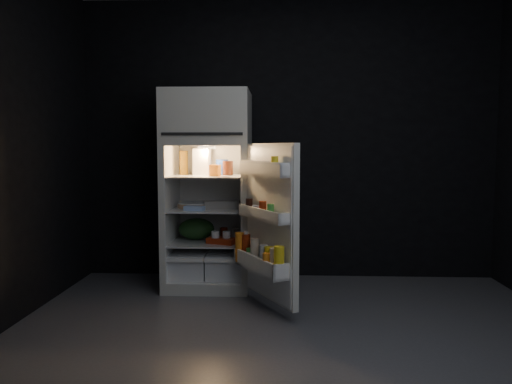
{
  "coord_description": "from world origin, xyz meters",
  "views": [
    {
      "loc": [
        -0.09,
        -3.21,
        1.28
      ],
      "look_at": [
        -0.28,
        1.0,
        0.9
      ],
      "focal_mm": 35.0,
      "sensor_mm": 36.0,
      "label": 1
    }
  ],
  "objects_px": {
    "refrigerator": "(209,183)",
    "egg_carton": "(222,205)",
    "milk_jug": "(202,162)",
    "yogurt_tray": "(222,241)",
    "fridge_door": "(268,225)"
  },
  "relations": [
    {
      "from": "egg_carton",
      "to": "yogurt_tray",
      "type": "height_order",
      "value": "egg_carton"
    },
    {
      "from": "refrigerator",
      "to": "egg_carton",
      "type": "bearing_deg",
      "value": -31.23
    },
    {
      "from": "milk_jug",
      "to": "egg_carton",
      "type": "distance_m",
      "value": 0.43
    },
    {
      "from": "refrigerator",
      "to": "egg_carton",
      "type": "xyz_separation_m",
      "value": [
        0.13,
        -0.08,
        -0.19
      ]
    },
    {
      "from": "refrigerator",
      "to": "yogurt_tray",
      "type": "relative_size",
      "value": 7.04
    },
    {
      "from": "milk_jug",
      "to": "refrigerator",
      "type": "bearing_deg",
      "value": 15.72
    },
    {
      "from": "milk_jug",
      "to": "yogurt_tray",
      "type": "relative_size",
      "value": 0.95
    },
    {
      "from": "fridge_door",
      "to": "yogurt_tray",
      "type": "xyz_separation_m",
      "value": [
        -0.42,
        0.53,
        -0.23
      ]
    },
    {
      "from": "refrigerator",
      "to": "egg_carton",
      "type": "distance_m",
      "value": 0.24
    },
    {
      "from": "fridge_door",
      "to": "milk_jug",
      "type": "bearing_deg",
      "value": 131.57
    },
    {
      "from": "milk_jug",
      "to": "egg_carton",
      "type": "height_order",
      "value": "milk_jug"
    },
    {
      "from": "fridge_door",
      "to": "egg_carton",
      "type": "relative_size",
      "value": 4.01
    },
    {
      "from": "fridge_door",
      "to": "milk_jug",
      "type": "xyz_separation_m",
      "value": [
        -0.62,
        0.69,
        0.47
      ]
    },
    {
      "from": "refrigerator",
      "to": "milk_jug",
      "type": "distance_m",
      "value": 0.2
    },
    {
      "from": "refrigerator",
      "to": "fridge_door",
      "type": "distance_m",
      "value": 0.94
    }
  ]
}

